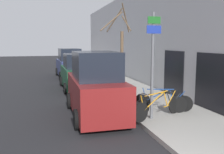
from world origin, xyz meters
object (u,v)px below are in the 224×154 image
(bicycle_2, at_px, (163,101))
(parked_car_1, at_px, (78,73))
(signpost, at_px, (153,62))
(parked_car_2, at_px, (69,64))
(street_tree, at_px, (121,56))
(bicycle_0, at_px, (159,107))
(pedestrian_near, at_px, (117,71))
(parked_car_0, at_px, (95,88))
(bicycle_1, at_px, (161,105))

(bicycle_2, height_order, parked_car_1, parked_car_1)
(signpost, xyz_separation_m, parked_car_2, (-1.55, 12.48, -1.08))
(street_tree, bearing_deg, bicycle_0, -85.61)
(parked_car_2, bearing_deg, pedestrian_near, -71.06)
(parked_car_1, bearing_deg, bicycle_0, -75.55)
(parked_car_1, bearing_deg, parked_car_0, -91.87)
(pedestrian_near, bearing_deg, street_tree, 88.64)
(bicycle_0, xyz_separation_m, parked_car_2, (-1.84, 12.45, 0.50))
(bicycle_0, distance_m, parked_car_1, 7.30)
(parked_car_0, height_order, pedestrian_near, parked_car_0)
(parked_car_0, distance_m, parked_car_1, 5.80)
(parked_car_0, relative_size, parked_car_2, 0.94)
(parked_car_0, bearing_deg, bicycle_0, -30.78)
(signpost, distance_m, parked_car_1, 7.34)
(bicycle_1, xyz_separation_m, parked_car_1, (-2.16, 6.71, 0.46))
(bicycle_1, distance_m, bicycle_2, 0.62)
(parked_car_0, bearing_deg, parked_car_2, 90.00)
(bicycle_2, bearing_deg, street_tree, 49.05)
(pedestrian_near, bearing_deg, bicycle_1, 100.11)
(bicycle_0, bearing_deg, bicycle_1, -60.48)
(signpost, xyz_separation_m, parked_car_0, (-1.73, 1.28, -1.02))
(parked_car_1, bearing_deg, pedestrian_near, -12.73)
(bicycle_0, relative_size, pedestrian_near, 1.41)
(signpost, relative_size, street_tree, 0.82)
(parked_car_1, bearing_deg, signpost, -77.84)
(parked_car_1, relative_size, parked_car_2, 0.91)
(parked_car_0, bearing_deg, parked_car_1, 89.59)
(bicycle_0, bearing_deg, signpost, 74.07)
(street_tree, bearing_deg, bicycle_2, -71.88)
(signpost, bearing_deg, street_tree, 89.70)
(parked_car_1, bearing_deg, parked_car_2, 88.97)
(bicycle_2, height_order, parked_car_2, parked_car_2)
(parked_car_2, bearing_deg, bicycle_0, -83.48)
(bicycle_2, relative_size, parked_car_0, 0.44)
(parked_car_0, xyz_separation_m, parked_car_1, (0.13, 5.80, -0.14))
(street_tree, bearing_deg, parked_car_1, 114.82)
(signpost, xyz_separation_m, bicycle_2, (0.90, 0.89, -1.61))
(parked_car_0, relative_size, parked_car_1, 1.03)
(bicycle_2, distance_m, street_tree, 3.28)
(parked_car_0, height_order, parked_car_1, parked_car_0)
(bicycle_0, height_order, parked_car_0, parked_car_0)
(signpost, bearing_deg, pedestrian_near, 83.97)
(pedestrian_near, bearing_deg, bicycle_0, 97.83)
(parked_car_2, bearing_deg, street_tree, -81.90)
(bicycle_0, distance_m, street_tree, 3.92)
(parked_car_1, relative_size, street_tree, 0.95)
(bicycle_1, height_order, pedestrian_near, pedestrian_near)
(signpost, height_order, bicycle_1, signpost)
(signpost, distance_m, pedestrian_near, 6.70)
(bicycle_0, height_order, street_tree, street_tree)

